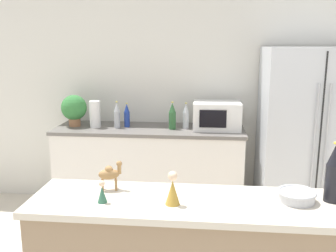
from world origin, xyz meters
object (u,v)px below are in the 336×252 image
object	(u,v)px
back_bottle_1	(127,116)
fruit_bowl	(297,195)
microwave	(217,116)
wine_bottle	(334,173)
back_bottle_2	(186,116)
paper_towel_roll	(95,114)
back_bottle_3	(172,116)
wise_man_figurine_crimson	(102,193)
back_bottle_0	(117,115)
wise_man_figurine_blue	(173,190)
refrigerator	(309,138)
camel_figurine	(110,173)
potted_plant	(74,109)

from	to	relation	value
back_bottle_1	fruit_bowl	world-z (taller)	back_bottle_1
microwave	wine_bottle	bearing A→B (deg)	-75.33
back_bottle_2	paper_towel_roll	bearing A→B (deg)	-177.86
back_bottle_1	wine_bottle	size ratio (longest dim) A/B	0.84
back_bottle_3	wise_man_figurine_crimson	world-z (taller)	back_bottle_3
back_bottle_0	wise_man_figurine_blue	bearing A→B (deg)	-69.48
paper_towel_roll	fruit_bowl	xyz separation A→B (m)	(1.61, -1.96, -0.03)
paper_towel_roll	back_bottle_3	xyz separation A→B (m)	(0.82, -0.01, -0.00)
refrigerator	back_bottle_3	distance (m)	1.37
back_bottle_1	wise_man_figurine_crimson	world-z (taller)	back_bottle_1
back_bottle_1	back_bottle_3	bearing A→B (deg)	-7.08
microwave	back_bottle_3	size ratio (longest dim) A/B	1.69
camel_figurine	wise_man_figurine_crimson	world-z (taller)	camel_figurine
paper_towel_roll	back_bottle_2	xyz separation A→B (m)	(0.95, 0.04, -0.01)
camel_figurine	wise_man_figurine_crimson	bearing A→B (deg)	-89.51
back_bottle_0	fruit_bowl	distance (m)	2.38
paper_towel_roll	back_bottle_3	world-z (taller)	back_bottle_3
wise_man_figurine_crimson	wine_bottle	bearing A→B (deg)	6.62
wine_bottle	fruit_bowl	distance (m)	0.21
microwave	potted_plant	bearing A→B (deg)	-179.67
paper_towel_roll	back_bottle_2	size ratio (longest dim) A/B	1.03
microwave	back_bottle_0	world-z (taller)	microwave
back_bottle_2	fruit_bowl	bearing A→B (deg)	-71.60
microwave	wise_man_figurine_blue	size ratio (longest dim) A/B	2.83
back_bottle_0	camel_figurine	xyz separation A→B (m)	(0.42, -1.89, 0.04)
microwave	camel_figurine	bearing A→B (deg)	-107.57
back_bottle_1	back_bottle_2	world-z (taller)	back_bottle_2
fruit_bowl	wise_man_figurine_crimson	size ratio (longest dim) A/B	1.66
refrigerator	wise_man_figurine_crimson	xyz separation A→B (m)	(-1.52, -2.02, 0.18)
back_bottle_1	wise_man_figurine_blue	bearing A→B (deg)	-72.27
wise_man_figurine_blue	wise_man_figurine_crimson	distance (m)	0.35
back_bottle_2	back_bottle_3	size ratio (longest dim) A/B	0.95
back_bottle_0	back_bottle_2	world-z (taller)	back_bottle_0
microwave	wise_man_figurine_blue	bearing A→B (deg)	-97.25
back_bottle_0	wise_man_figurine_crimson	bearing A→B (deg)	-78.54
paper_towel_roll	back_bottle_3	distance (m)	0.82
camel_figurine	wise_man_figurine_blue	distance (m)	0.38
refrigerator	camel_figurine	xyz separation A→B (m)	(-1.52, -1.85, 0.22)
back_bottle_3	wine_bottle	world-z (taller)	wine_bottle
refrigerator	back_bottle_1	xyz separation A→B (m)	(-1.84, 0.10, 0.17)
wine_bottle	wise_man_figurine_blue	world-z (taller)	wine_bottle
potted_plant	back_bottle_2	distance (m)	1.19
potted_plant	microwave	distance (m)	1.51
wise_man_figurine_blue	paper_towel_roll	bearing A→B (deg)	116.01
refrigerator	back_bottle_3	world-z (taller)	refrigerator
back_bottle_2	back_bottle_3	xyz separation A→B (m)	(-0.14, -0.04, 0.01)
camel_figurine	wise_man_figurine_crimson	xyz separation A→B (m)	(0.00, -0.16, -0.04)
back_bottle_1	wise_man_figurine_crimson	bearing A→B (deg)	-81.27
back_bottle_1	wise_man_figurine_blue	xyz separation A→B (m)	(0.67, -2.11, 0.03)
wise_man_figurine_blue	wise_man_figurine_crimson	size ratio (longest dim) A/B	1.48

